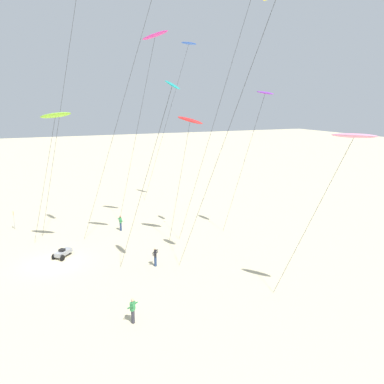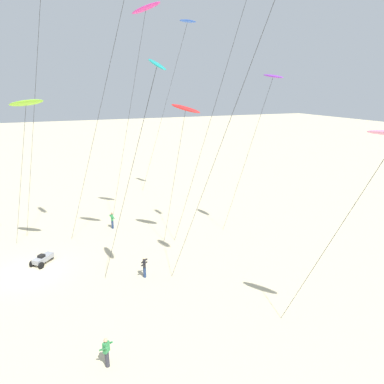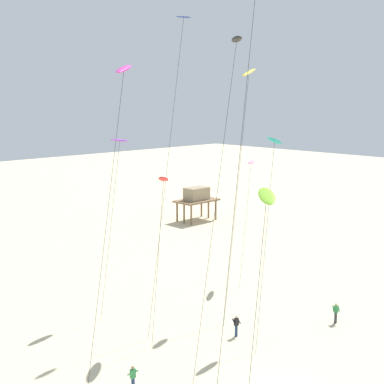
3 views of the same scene
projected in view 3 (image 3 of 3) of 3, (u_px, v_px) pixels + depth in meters
name	position (u px, v px, depth m)	size (l,w,h in m)	color
kite_purple	(119.00, 143.00, 43.62)	(4.95, 2.56, 14.59)	purple
kite_lime	(267.00, 197.00, 28.74)	(6.07, 4.00, 12.89)	#8CD833
kite_magenta	(123.00, 72.00, 32.60)	(6.90, 4.18, 20.08)	#D8339E
kite_black	(236.00, 44.00, 35.80)	(10.49, 6.29, 22.06)	black
kite_pink	(251.00, 163.00, 51.40)	(5.28, 3.17, 11.78)	pink
kite_navy	(182.00, 36.00, 42.18)	(8.47, 4.42, 24.54)	navy
kite_yellow	(249.00, 77.00, 45.00)	(8.34, 4.43, 20.56)	yellow
kite_teal	(274.00, 145.00, 39.61)	(6.38, 3.24, 15.06)	teal
kite_red	(163.00, 180.00, 38.25)	(3.46, 2.42, 12.39)	red
kite_flyer_nearest	(336.00, 312.00, 41.50)	(0.73, 0.73, 1.67)	#33333D
kite_flyer_middle	(236.00, 325.00, 39.13)	(0.64, 0.62, 1.67)	navy
kite_flyer_furthest	(133.00, 378.00, 31.75)	(0.55, 0.52, 1.67)	navy
stilt_house	(197.00, 196.00, 76.27)	(6.31, 3.78, 5.01)	#846647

